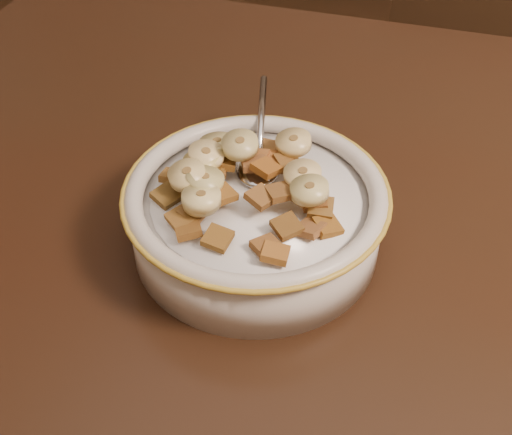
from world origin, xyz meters
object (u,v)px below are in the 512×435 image
(table, at_px, (495,289))
(spoon, at_px, (258,169))
(chair, at_px, (473,100))
(cereal_bowl, at_px, (256,221))

(table, height_order, spoon, spoon)
(chair, relative_size, spoon, 18.24)
(chair, distance_m, spoon, 0.85)
(cereal_bowl, bearing_deg, spoon, 105.68)
(table, bearing_deg, spoon, 177.46)
(table, height_order, chair, chair)
(chair, height_order, spoon, chair)
(cereal_bowl, distance_m, spoon, 0.05)
(cereal_bowl, bearing_deg, chair, 76.45)
(table, height_order, cereal_bowl, cereal_bowl)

